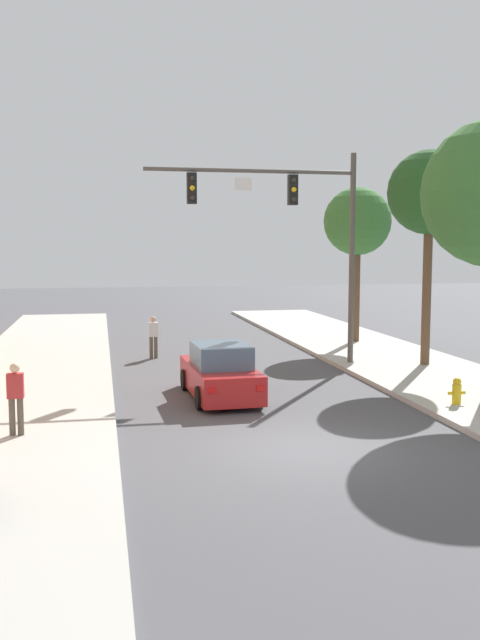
# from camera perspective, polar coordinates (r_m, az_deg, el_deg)

# --- Properties ---
(ground_plane) EXTENTS (120.00, 120.00, 0.00)m
(ground_plane) POSITION_cam_1_polar(r_m,az_deg,el_deg) (15.46, 5.36, -10.41)
(ground_plane) COLOR #4C4C51
(traffic_signal_mast) EXTENTS (7.52, 0.38, 7.50)m
(traffic_signal_mast) POSITION_cam_1_polar(r_m,az_deg,el_deg) (24.80, 4.46, 8.40)
(traffic_signal_mast) COLOR #514C47
(traffic_signal_mast) RESTS_ON sidewalk_right
(car_lead_red) EXTENTS (1.94, 4.29, 1.60)m
(car_lead_red) POSITION_cam_1_polar(r_m,az_deg,el_deg) (20.10, -1.63, -4.40)
(car_lead_red) COLOR #B21E1E
(car_lead_red) RESTS_ON ground
(pedestrian_sidewalk_left_walker) EXTENTS (0.36, 0.22, 1.64)m
(pedestrian_sidewalk_left_walker) POSITION_cam_1_polar(r_m,az_deg,el_deg) (16.42, -17.89, -5.88)
(pedestrian_sidewalk_left_walker) COLOR brown
(pedestrian_sidewalk_left_walker) RESTS_ON sidewalk_left
(pedestrian_crossing_road) EXTENTS (0.36, 0.22, 1.64)m
(pedestrian_crossing_road) POSITION_cam_1_polar(r_m,az_deg,el_deg) (27.35, -7.11, -1.23)
(pedestrian_crossing_road) COLOR brown
(pedestrian_crossing_road) RESTS_ON ground
(fire_hydrant) EXTENTS (0.48, 0.24, 0.72)m
(fire_hydrant) POSITION_cam_1_polar(r_m,az_deg,el_deg) (19.65, 17.32, -5.56)
(fire_hydrant) COLOR gold
(fire_hydrant) RESTS_ON sidewalk_right
(street_tree_second) EXTENTS (2.95, 2.95, 7.57)m
(street_tree_second) POSITION_cam_1_polar(r_m,az_deg,el_deg) (25.58, 15.25, 9.90)
(street_tree_second) COLOR brown
(street_tree_second) RESTS_ON sidewalk_right
(street_tree_third) EXTENTS (2.96, 2.96, 6.77)m
(street_tree_third) POSITION_cam_1_polar(r_m,az_deg,el_deg) (31.13, 9.59, 7.87)
(street_tree_third) COLOR brown
(street_tree_third) RESTS_ON sidewalk_right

